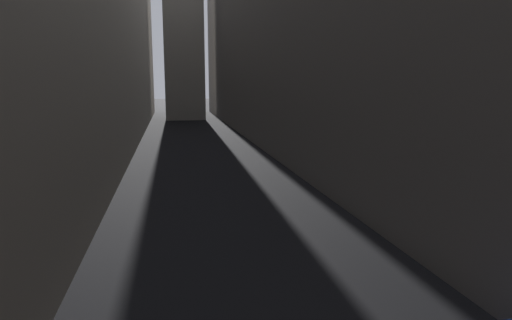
# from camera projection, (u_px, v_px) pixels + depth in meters

# --- Properties ---
(ground_plane) EXTENTS (264.00, 264.00, 0.00)m
(ground_plane) POSITION_uv_depth(u_px,v_px,m) (201.00, 153.00, 38.24)
(ground_plane) COLOR black
(building_block_right) EXTENTS (13.55, 108.00, 22.63)m
(building_block_right) POSITION_uv_depth(u_px,v_px,m) (334.00, 21.00, 40.52)
(building_block_right) COLOR slate
(building_block_right) RESTS_ON ground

